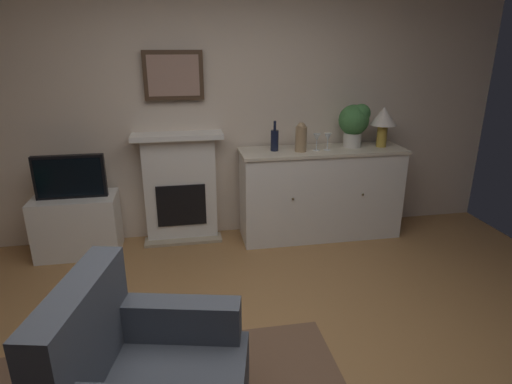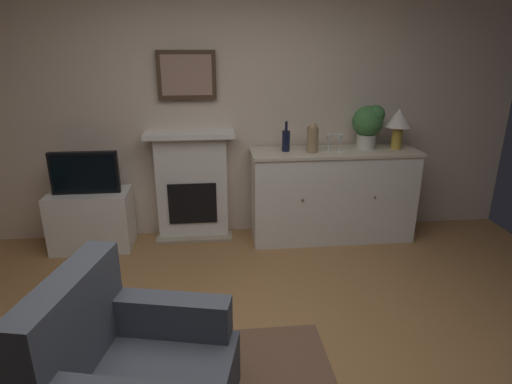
% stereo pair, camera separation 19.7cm
% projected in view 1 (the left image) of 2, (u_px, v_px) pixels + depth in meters
% --- Properties ---
extents(wall_rear, '(5.86, 0.06, 2.74)m').
position_uv_depth(wall_rear, '(219.00, 102.00, 4.16)').
color(wall_rear, beige).
rests_on(wall_rear, ground_plane).
extents(fireplace_unit, '(0.87, 0.30, 1.10)m').
position_uv_depth(fireplace_unit, '(180.00, 188.00, 4.24)').
color(fireplace_unit, white).
rests_on(fireplace_unit, ground_plane).
extents(framed_picture, '(0.55, 0.04, 0.45)m').
position_uv_depth(framed_picture, '(173.00, 75.00, 3.92)').
color(framed_picture, '#473323').
extents(sideboard_cabinet, '(1.64, 0.49, 0.92)m').
position_uv_depth(sideboard_cabinet, '(320.00, 193.00, 4.34)').
color(sideboard_cabinet, white).
rests_on(sideboard_cabinet, ground_plane).
extents(table_lamp, '(0.26, 0.26, 0.40)m').
position_uv_depth(table_lamp, '(384.00, 119.00, 4.20)').
color(table_lamp, '#B79338').
rests_on(table_lamp, sideboard_cabinet).
extents(wine_bottle, '(0.08, 0.08, 0.29)m').
position_uv_depth(wine_bottle, '(275.00, 140.00, 4.09)').
color(wine_bottle, black).
rests_on(wine_bottle, sideboard_cabinet).
extents(wine_glass_left, '(0.07, 0.07, 0.16)m').
position_uv_depth(wine_glass_left, '(317.00, 138.00, 4.10)').
color(wine_glass_left, silver).
rests_on(wine_glass_left, sideboard_cabinet).
extents(wine_glass_center, '(0.07, 0.07, 0.16)m').
position_uv_depth(wine_glass_center, '(328.00, 138.00, 4.11)').
color(wine_glass_center, silver).
rests_on(wine_glass_center, sideboard_cabinet).
extents(vase_decorative, '(0.11, 0.11, 0.28)m').
position_uv_depth(vase_decorative, '(301.00, 137.00, 4.05)').
color(vase_decorative, '#9E7F5B').
rests_on(vase_decorative, sideboard_cabinet).
extents(tv_cabinet, '(0.75, 0.42, 0.57)m').
position_uv_depth(tv_cabinet, '(78.00, 225.00, 4.01)').
color(tv_cabinet, white).
rests_on(tv_cabinet, ground_plane).
extents(tv_set, '(0.62, 0.07, 0.40)m').
position_uv_depth(tv_set, '(70.00, 177.00, 3.83)').
color(tv_set, black).
rests_on(tv_set, tv_cabinet).
extents(potted_plant_small, '(0.30, 0.30, 0.43)m').
position_uv_depth(potted_plant_small, '(355.00, 121.00, 4.20)').
color(potted_plant_small, beige).
rests_on(potted_plant_small, sideboard_cabinet).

